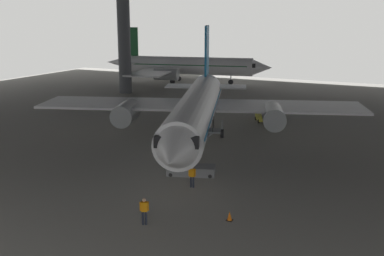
% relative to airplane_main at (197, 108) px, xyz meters
% --- Properties ---
extents(ground_plane, '(110.00, 110.00, 0.00)m').
position_rel_airplane_main_xyz_m(ground_plane, '(0.89, -3.83, -3.37)').
color(ground_plane, gray).
extents(airplane_main, '(33.78, 34.02, 11.04)m').
position_rel_airplane_main_xyz_m(airplane_main, '(0.00, 0.00, 0.00)').
color(airplane_main, white).
rests_on(airplane_main, ground_plane).
extents(boarding_stairs, '(4.34, 2.69, 4.57)m').
position_rel_airplane_main_xyz_m(boarding_stairs, '(3.77, -9.00, -2.65)').
color(boarding_stairs, slate).
rests_on(boarding_stairs, ground_plane).
extents(crew_worker_near_nose, '(0.49, 0.37, 1.68)m').
position_rel_airplane_main_xyz_m(crew_worker_near_nose, '(5.15, -18.41, -2.41)').
color(crew_worker_near_nose, '#232838').
rests_on(crew_worker_near_nose, ground_plane).
extents(crew_worker_by_stairs, '(0.55, 0.27, 1.64)m').
position_rel_airplane_main_xyz_m(crew_worker_by_stairs, '(5.01, -11.56, -2.44)').
color(crew_worker_by_stairs, '#232838').
rests_on(crew_worker_by_stairs, ground_plane).
extents(airplane_distant, '(31.43, 30.79, 10.11)m').
position_rel_airplane_main_xyz_m(airplane_distant, '(-19.96, 37.41, -0.17)').
color(airplane_distant, white).
rests_on(airplane_distant, ground_plane).
extents(traffic_cone_orange, '(0.36, 0.36, 0.60)m').
position_rel_airplane_main_xyz_m(traffic_cone_orange, '(9.50, -15.69, -3.08)').
color(traffic_cone_orange, black).
rests_on(traffic_cone_orange, ground_plane).
extents(baggage_tug, '(2.14, 2.51, 0.90)m').
position_rel_airplane_main_xyz_m(baggage_tug, '(3.01, 11.67, -2.84)').
color(baggage_tug, yellow).
rests_on(baggage_tug, ground_plane).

